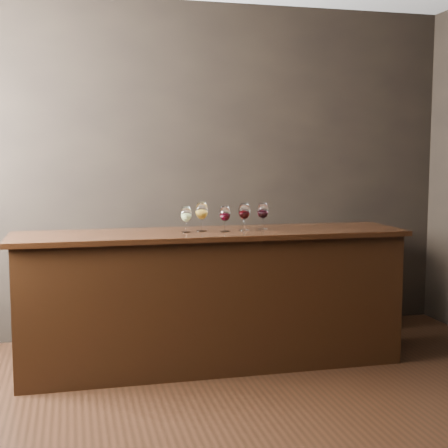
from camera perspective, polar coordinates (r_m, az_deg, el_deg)
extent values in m
cube|color=black|center=(5.29, -5.42, 4.93)|extent=(5.00, 0.02, 2.80)
cube|color=black|center=(4.54, -1.11, -7.08)|extent=(2.71, 0.61, 0.95)
cube|color=black|center=(4.45, -1.12, -0.90)|extent=(2.80, 0.67, 0.04)
cube|color=black|center=(5.22, -2.59, -5.50)|extent=(2.53, 0.40, 0.91)
cylinder|color=white|center=(4.41, -3.47, -0.72)|extent=(0.07, 0.07, 0.00)
cylinder|color=white|center=(4.40, -3.47, -0.25)|extent=(0.01, 0.01, 0.07)
ellipsoid|color=white|center=(4.39, -3.48, 0.91)|extent=(0.08, 0.08, 0.11)
cylinder|color=white|center=(4.39, -3.49, 1.55)|extent=(0.06, 0.06, 0.01)
ellipsoid|color=#BFC56D|center=(4.39, -3.48, 0.68)|extent=(0.06, 0.06, 0.05)
cylinder|color=white|center=(4.46, -2.05, -0.62)|extent=(0.08, 0.08, 0.00)
cylinder|color=white|center=(4.46, -2.05, -0.09)|extent=(0.01, 0.01, 0.08)
ellipsoid|color=white|center=(4.45, -2.05, 1.23)|extent=(0.09, 0.09, 0.13)
cylinder|color=white|center=(4.44, -2.06, 1.96)|extent=(0.07, 0.07, 0.01)
ellipsoid|color=gold|center=(4.45, -2.05, 0.96)|extent=(0.07, 0.07, 0.06)
cylinder|color=white|center=(4.44, 0.09, -0.66)|extent=(0.07, 0.07, 0.00)
cylinder|color=white|center=(4.43, 0.09, -0.19)|extent=(0.01, 0.01, 0.07)
ellipsoid|color=white|center=(4.42, 0.09, 0.97)|extent=(0.08, 0.08, 0.11)
cylinder|color=white|center=(4.42, 0.09, 1.61)|extent=(0.06, 0.06, 0.01)
ellipsoid|color=black|center=(4.42, 0.09, 0.73)|extent=(0.06, 0.06, 0.05)
cylinder|color=white|center=(4.52, 1.86, -0.54)|extent=(0.07, 0.07, 0.00)
cylinder|color=white|center=(4.51, 1.86, -0.04)|extent=(0.01, 0.01, 0.07)
ellipsoid|color=white|center=(4.50, 1.86, 1.18)|extent=(0.08, 0.08, 0.12)
cylinder|color=white|center=(4.50, 1.87, 1.86)|extent=(0.06, 0.06, 0.01)
ellipsoid|color=black|center=(4.51, 1.86, 0.93)|extent=(0.07, 0.07, 0.05)
cylinder|color=white|center=(4.57, 3.56, -0.46)|extent=(0.07, 0.07, 0.00)
cylinder|color=white|center=(4.57, 3.56, 0.03)|extent=(0.01, 0.01, 0.07)
ellipsoid|color=white|center=(4.56, 3.57, 1.23)|extent=(0.08, 0.08, 0.12)
cylinder|color=white|center=(4.56, 3.58, 1.89)|extent=(0.06, 0.06, 0.01)
ellipsoid|color=black|center=(4.56, 3.57, 0.98)|extent=(0.07, 0.07, 0.05)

